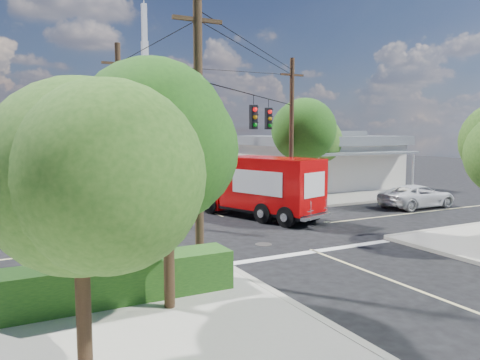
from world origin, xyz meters
TOP-DOWN VIEW (x-y plane):
  - ground at (0.00, 0.00)m, footprint 120.00×120.00m
  - sidewalk_ne at (10.88, 10.88)m, footprint 14.12×14.12m
  - road_markings at (0.00, -1.47)m, footprint 32.00×32.00m
  - building_ne at (12.50, 11.97)m, footprint 11.80×10.20m
  - radio_tower at (0.50, 20.00)m, footprint 0.80×0.80m
  - tree_sw_front at (-6.99, -7.54)m, footprint 3.88×3.78m
  - tree_sw_back at (-9.49, -10.04)m, footprint 3.56×3.42m
  - tree_ne_front at (7.21, 6.76)m, footprint 4.21×4.14m
  - tree_ne_back at (9.81, 8.96)m, footprint 3.77×3.66m
  - palm_nw_front at (-7.50, 7.50)m, footprint 3.01×3.08m
  - palm_nw_back at (-9.50, 9.00)m, footprint 3.01×3.08m
  - utility_poles at (-1.58, 1.60)m, footprint 12.00×10.68m
  - picket_fence at (-7.80, -5.60)m, footprint 5.94×0.06m
  - hedge_sw at (-8.00, -6.40)m, footprint 6.20×1.20m
  - vending_boxes at (6.50, 6.20)m, footprint 1.90×0.50m
  - delivery_truck at (1.70, 2.79)m, footprint 4.50×7.85m
  - parked_car at (11.91, 1.39)m, footprint 5.01×2.41m
  - pedestrian at (-7.41, -6.63)m, footprint 0.74×0.62m

SIDE VIEW (x-z plane):
  - ground at x=0.00m, z-range 0.00..0.00m
  - road_markings at x=0.00m, z-range 0.00..0.01m
  - sidewalk_ne at x=10.88m, z-range 0.00..0.14m
  - picket_fence at x=-7.80m, z-range 0.18..1.18m
  - parked_car at x=11.91m, z-range 0.00..1.38m
  - hedge_sw at x=-8.00m, z-range 0.14..1.24m
  - vending_boxes at x=6.50m, z-range 0.14..1.24m
  - pedestrian at x=-7.41m, z-range 0.14..1.87m
  - delivery_truck at x=1.70m, z-range 0.03..3.29m
  - building_ne at x=12.50m, z-range 0.07..4.57m
  - tree_sw_back at x=-9.49m, z-range 1.19..6.60m
  - tree_ne_back at x=9.81m, z-range 1.27..7.10m
  - tree_sw_front at x=-6.99m, z-range 1.32..7.35m
  - palm_nw_back at x=-9.50m, z-range 2.08..7.27m
  - utility_poles at x=-1.58m, z-range 0.17..9.17m
  - tree_ne_front at x=7.21m, z-range 1.44..8.09m
  - palm_nw_front at x=-7.50m, z-range 2.25..7.84m
  - radio_tower at x=0.50m, z-range -2.86..14.14m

